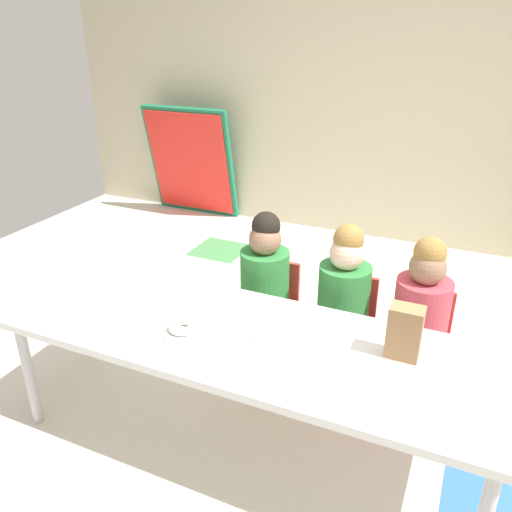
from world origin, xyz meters
The scene contains 11 objects.
ground_plane centered at (0.00, 0.00, -0.01)m, with size 6.57×4.50×0.02m.
back_wall centered at (0.00, 2.25, 1.27)m, with size 6.57×0.10×2.53m, color beige.
craft_table centered at (-0.19, -0.57, 0.55)m, with size 2.16×0.72×0.59m.
seated_child_near_camera centered at (-0.35, 0.02, 0.55)m, with size 0.32×0.31×0.92m.
seated_child_middle_seat centered at (0.08, 0.02, 0.55)m, with size 0.34×0.34×0.92m.
seated_child_far_right centered at (0.46, 0.02, 0.55)m, with size 0.32×0.32×0.92m.
folded_activity_table centered at (-2.02, 2.05, 0.54)m, with size 0.90×0.29×1.09m.
paper_bag_brown centered at (0.44, -0.46, 0.70)m, with size 0.13×0.09×0.22m, color #9E754C.
paper_plate_near_edge centered at (-0.44, -0.66, 0.59)m, with size 0.18×0.18×0.01m, color white.
paper_plate_center_table centered at (-0.08, -0.54, 0.59)m, with size 0.18×0.18×0.01m, color white.
donut_powdered_on_plate centered at (-0.44, -0.66, 0.62)m, with size 0.12×0.12×0.04m, color white.
Camera 1 is at (0.61, -2.25, 1.80)m, focal length 36.26 mm.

